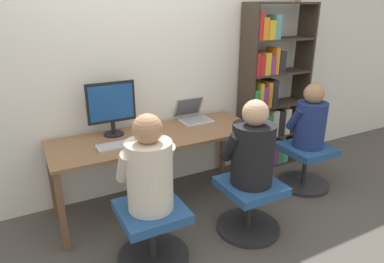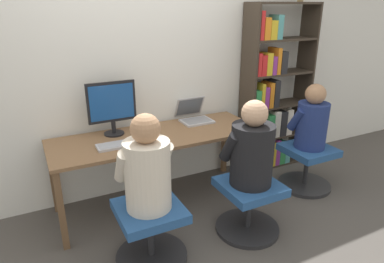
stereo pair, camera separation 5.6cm
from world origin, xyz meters
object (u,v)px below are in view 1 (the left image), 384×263
keyboard (121,145)px  laptop (193,116)px  office_chair_left (152,231)px  office_chair_side (305,164)px  office_chair_right (249,203)px  person_at_laptop (253,149)px  person_at_monitor (149,169)px  person_near_shelf (310,120)px  bookshelf (269,101)px  desktop_monitor (112,107)px

keyboard → laptop: bearing=20.1°
office_chair_left → office_chair_side: same height
office_chair_right → person_at_laptop: size_ratio=0.78×
office_chair_left → person_at_laptop: 1.00m
person_at_monitor → person_at_laptop: (0.86, -0.04, -0.01)m
office_chair_right → office_chair_side: bearing=19.5°
laptop → office_chair_side: size_ratio=0.62×
office_chair_side → person_near_shelf: size_ratio=0.83×
laptop → bookshelf: 0.97m
bookshelf → person_near_shelf: 0.59m
person_at_laptop → bookshelf: size_ratio=0.38×
office_chair_side → person_near_shelf: 0.49m
keyboard → person_at_laptop: size_ratio=0.56×
person_near_shelf → bookshelf: bearing=94.3°
desktop_monitor → keyboard: bearing=-94.9°
office_chair_left → person_at_monitor: size_ratio=0.77×
keyboard → office_chair_right: keyboard is taller
office_chair_right → person_at_laptop: 0.50m
laptop → bookshelf: bearing=-0.8°
desktop_monitor → office_chair_right: (0.86, -0.94, -0.72)m
person_at_monitor → person_at_laptop: 0.86m
office_chair_side → person_near_shelf: (0.00, 0.00, 0.49)m
laptop → keyboard: (-0.86, -0.32, -0.04)m
person_at_monitor → bookshelf: bearing=26.5°
office_chair_left → person_near_shelf: person_near_shelf is taller
desktop_monitor → office_chair_right: desktop_monitor is taller
keyboard → person_at_laptop: (0.89, -0.64, 0.03)m
office_chair_right → person_at_laptop: person_at_laptop is taller
desktop_monitor → office_chair_left: (-0.00, -0.90, -0.72)m
desktop_monitor → person_near_shelf: bearing=-17.5°
keyboard → office_chair_left: 0.77m
keyboard → bookshelf: 1.86m
office_chair_right → person_at_monitor: bearing=177.2°
keyboard → office_chair_left: bearing=-87.6°
office_chair_right → person_near_shelf: 1.16m
office_chair_right → person_at_laptop: (0.00, 0.01, 0.50)m
person_at_monitor → person_at_laptop: size_ratio=1.01×
laptop → person_at_laptop: bearing=-88.5°
laptop → keyboard: size_ratio=0.87×
office_chair_side → bookshelf: bearing=94.2°
keyboard → bookshelf: bearing=9.3°
bookshelf → person_near_shelf: bookshelf is taller
laptop → office_chair_side: 1.29m
laptop → keyboard: 0.92m
person_at_laptop → laptop: bearing=91.5°
office_chair_side → office_chair_right: bearing=-160.5°
person_at_laptop → person_near_shelf: bearing=19.5°
keyboard → office_chair_side: bearing=-8.9°
laptop → person_near_shelf: person_near_shelf is taller
office_chair_left → person_at_laptop: bearing=-2.2°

